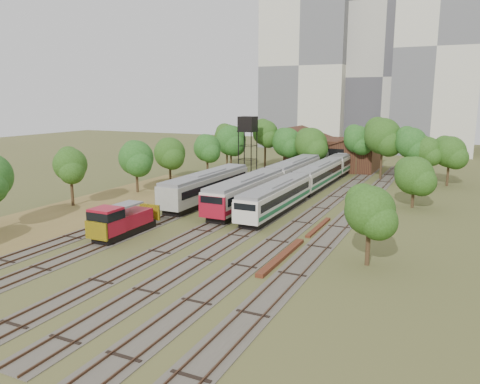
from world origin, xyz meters
The scene contains 18 objects.
ground centered at (0.00, 0.00, 0.00)m, with size 240.00×240.00×0.00m, color #475123.
dry_grass_patch centered at (-18.00, 8.00, 0.02)m, with size 14.00×60.00×0.04m, color brown.
tracks centered at (-0.67, 25.00, 0.04)m, with size 24.60×80.00×0.19m.
railcar_red_set centered at (-2.00, 29.70, 2.00)m, with size 3.06×34.57×3.79m.
railcar_green_set centered at (2.00, 37.94, 1.85)m, with size 2.83×52.08×3.50m.
railcar_rear centered at (-2.00, 56.95, 2.09)m, with size 3.19×16.08×3.94m.
shunter_locomotive centered at (-8.00, 5.31, 1.53)m, with size 2.48×8.10×3.24m.
old_grey_coach centered at (-8.00, 22.13, 2.08)m, with size 3.07×18.00×3.80m.
water_tower centered at (-13.37, 46.26, 8.31)m, with size 2.85×2.85×9.87m.
rail_pile_near centered at (8.00, 6.34, 0.16)m, with size 0.64×9.67×0.32m, color brown.
rail_pile_far centered at (8.20, 16.46, 0.12)m, with size 0.47×7.53×0.24m, color brown.
maintenance_shed centered at (-1.00, 57.98, 2.91)m, with size 16.45×11.55×7.58m.
tree_band_left centered at (-20.06, 23.96, 4.96)m, with size 8.03×62.75×8.11m.
tree_band_far centered at (-0.91, 50.37, 5.78)m, with size 43.22×10.04×9.90m.
tree_band_right centered at (15.56, 29.12, 4.45)m, with size 5.44×43.18×7.33m.
tower_left centered at (-18.00, 95.00, 21.00)m, with size 22.00×16.00×42.00m, color beige.
tower_centre centered at (2.00, 100.00, 18.00)m, with size 20.00×18.00×36.00m, color #B4B0A3.
tower_right centered at (14.00, 92.00, 24.00)m, with size 18.00×16.00×48.00m, color beige.
Camera 1 is at (20.71, -28.40, 13.03)m, focal length 35.00 mm.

